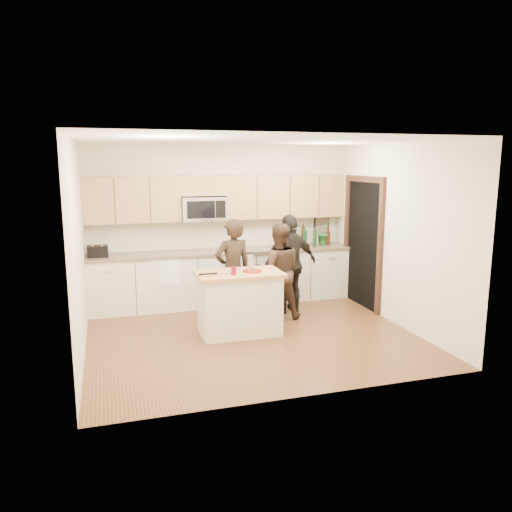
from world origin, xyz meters
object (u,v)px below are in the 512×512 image
object	(u,v)px
toaster	(98,251)
woman_center	(278,271)
island	(239,303)
woman_left	(233,271)
woman_right	(290,264)

from	to	relation	value
toaster	woman_center	world-z (taller)	woman_center
island	woman_center	distance (m)	1.00
island	woman_left	size ratio (longest dim) A/B	0.76
woman_right	toaster	bearing A→B (deg)	-24.85
woman_left	woman_center	world-z (taller)	woman_left
island	woman_right	xyz separation A→B (m)	(1.07, 0.79, 0.35)
island	woman_center	xyz separation A→B (m)	(0.77, 0.55, 0.30)
island	woman_center	size ratio (longest dim) A/B	0.80
toaster	woman_left	world-z (taller)	woman_left
island	woman_left	xyz separation A→B (m)	(0.05, 0.56, 0.34)
woman_left	woman_right	xyz separation A→B (m)	(1.02, 0.23, 0.00)
woman_left	island	bearing A→B (deg)	74.62
toaster	woman_center	xyz separation A→B (m)	(2.68, -1.02, -0.28)
woman_right	woman_center	bearing A→B (deg)	29.39
toaster	woman_right	bearing A→B (deg)	-14.66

